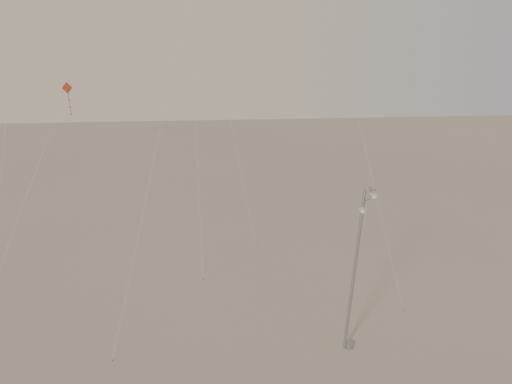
{
  "coord_description": "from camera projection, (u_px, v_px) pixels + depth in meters",
  "views": [
    {
      "loc": [
        -0.36,
        -21.76,
        18.01
      ],
      "look_at": [
        2.1,
        5.0,
        9.12
      ],
      "focal_mm": 35.0,
      "sensor_mm": 36.0,
      "label": 1
    }
  ],
  "objects": [
    {
      "name": "kite_3",
      "position": [
        39.0,
        164.0,
        25.64
      ],
      "size": [
        5.07,
        11.69,
        15.21
      ],
      "rotation": [
        0.0,
        0.0,
        -0.04
      ],
      "color": "maroon",
      "rests_on": "ground"
    },
    {
      "name": "kite_4",
      "position": [
        338.0,
        33.0,
        31.81
      ],
      "size": [
        5.59,
        6.2,
        22.7
      ],
      "rotation": [
        0.0,
        0.0,
        1.36
      ],
      "color": "#342F2B",
      "rests_on": "ground"
    },
    {
      "name": "street_lamp",
      "position": [
        357.0,
        267.0,
        27.81
      ],
      "size": [
        1.58,
        1.25,
        9.97
      ],
      "color": "gray",
      "rests_on": "ground"
    }
  ]
}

